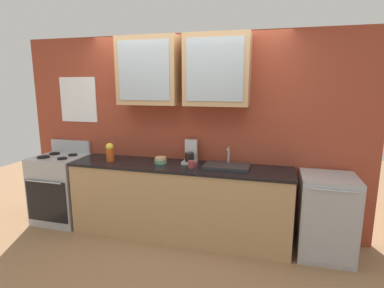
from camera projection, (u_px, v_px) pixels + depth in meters
The scene contains 10 objects.
ground_plane at pixel (179, 235), 3.89m from camera, with size 10.00×10.00×0.00m, color #936B47.
back_wall_unit at pixel (185, 119), 3.89m from camera, with size 4.55×0.41×2.51m.
counter at pixel (179, 201), 3.80m from camera, with size 2.72×0.61×0.92m.
stove_range at pixel (61, 188), 4.25m from camera, with size 0.66×0.63×1.10m.
sink_faucet at pixel (227, 166), 3.62m from camera, with size 0.53×0.32×0.22m.
bowl_stack at pixel (161, 160), 3.80m from camera, with size 0.15×0.15×0.08m.
vase at pixel (110, 152), 3.89m from camera, with size 0.10×0.10×0.24m.
cup_near_sink at pixel (192, 164), 3.59m from camera, with size 0.11×0.08×0.09m.
dishwasher at pixel (326, 216), 3.36m from camera, with size 0.58×0.59×0.92m.
coffee_maker at pixel (190, 154), 3.82m from camera, with size 0.17×0.20×0.29m.
Camera 1 is at (1.10, -3.42, 1.90)m, focal length 28.51 mm.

